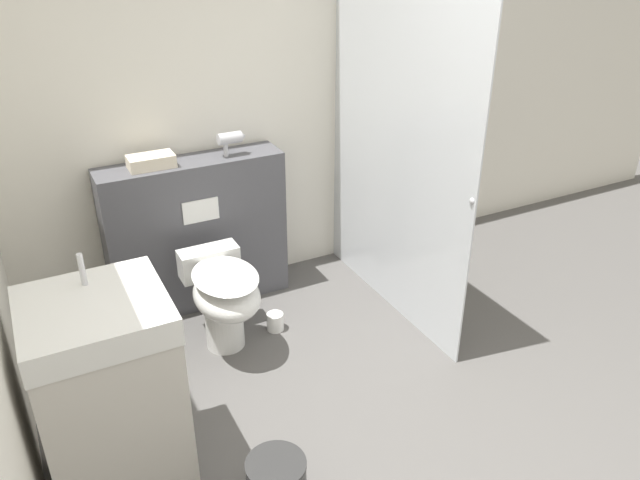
# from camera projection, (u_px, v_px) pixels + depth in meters

# --- Properties ---
(wall_back) EXTENTS (8.00, 0.06, 2.50)m
(wall_back) POSITION_uv_depth(u_px,v_px,m) (237.00, 99.00, 3.86)
(wall_back) COLOR silver
(wall_back) RESTS_ON ground_plane
(partition_panel) EXTENTS (1.12, 0.28, 0.97)m
(partition_panel) POSITION_uv_depth(u_px,v_px,m) (197.00, 233.00, 3.91)
(partition_panel) COLOR #4C4C51
(partition_panel) RESTS_ON ground_plane
(shower_glass) EXTENTS (0.04, 1.46, 2.06)m
(shower_glass) POSITION_uv_depth(u_px,v_px,m) (396.00, 151.00, 3.64)
(shower_glass) COLOR silver
(shower_glass) RESTS_ON ground_plane
(toilet) EXTENTS (0.36, 0.60, 0.54)m
(toilet) POSITION_uv_depth(u_px,v_px,m) (224.00, 296.00, 3.51)
(toilet) COLOR white
(toilet) RESTS_ON ground_plane
(sink_vanity) EXTENTS (0.56, 0.55, 1.07)m
(sink_vanity) POSITION_uv_depth(u_px,v_px,m) (110.00, 395.00, 2.61)
(sink_vanity) COLOR beige
(sink_vanity) RESTS_ON ground_plane
(hair_drier) EXTENTS (0.17, 0.07, 0.15)m
(hair_drier) POSITION_uv_depth(u_px,v_px,m) (231.00, 139.00, 3.72)
(hair_drier) COLOR #B7B7BC
(hair_drier) RESTS_ON partition_panel
(folded_towel) EXTENTS (0.26, 0.15, 0.07)m
(folded_towel) POSITION_uv_depth(u_px,v_px,m) (151.00, 161.00, 3.57)
(folded_towel) COLOR beige
(folded_towel) RESTS_ON partition_panel
(spare_toilet_roll) EXTENTS (0.10, 0.10, 0.11)m
(spare_toilet_roll) POSITION_uv_depth(u_px,v_px,m) (275.00, 322.00, 3.80)
(spare_toilet_roll) COLOR white
(spare_toilet_roll) RESTS_ON ground_plane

